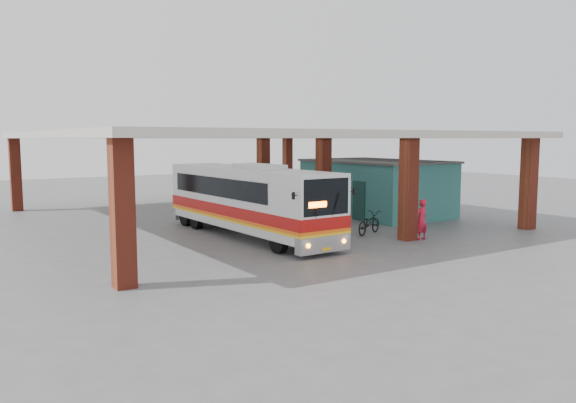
% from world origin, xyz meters
% --- Properties ---
extents(ground, '(90.00, 90.00, 0.00)m').
position_xyz_m(ground, '(0.00, 0.00, 0.00)').
color(ground, '#515154').
rests_on(ground, ground).
extents(brick_columns, '(20.10, 21.60, 4.35)m').
position_xyz_m(brick_columns, '(1.43, 5.00, 2.17)').
color(brick_columns, maroon).
rests_on(brick_columns, ground).
extents(canopy_roof, '(21.00, 23.00, 0.30)m').
position_xyz_m(canopy_roof, '(0.50, 6.50, 4.50)').
color(canopy_roof, '#BCB7A9').
rests_on(canopy_roof, brick_columns).
extents(shop_building, '(5.20, 8.20, 3.11)m').
position_xyz_m(shop_building, '(7.49, 4.00, 1.56)').
color(shop_building, '#29685F').
rests_on(shop_building, ground).
extents(coach_bus, '(2.64, 11.22, 3.25)m').
position_xyz_m(coach_bus, '(-2.23, 1.55, 1.61)').
color(coach_bus, silver).
rests_on(coach_bus, ground).
extents(motorcycle, '(2.07, 1.35, 1.03)m').
position_xyz_m(motorcycle, '(2.62, -0.95, 0.51)').
color(motorcycle, black).
rests_on(motorcycle, ground).
extents(pedestrian, '(0.67, 0.46, 1.75)m').
position_xyz_m(pedestrian, '(3.55, -3.26, 0.87)').
color(pedestrian, '#B7162E').
rests_on(pedestrian, ground).
extents(red_chair, '(0.49, 0.49, 0.74)m').
position_xyz_m(red_chair, '(4.97, 7.87, 0.34)').
color(red_chair, red).
rests_on(red_chair, ground).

